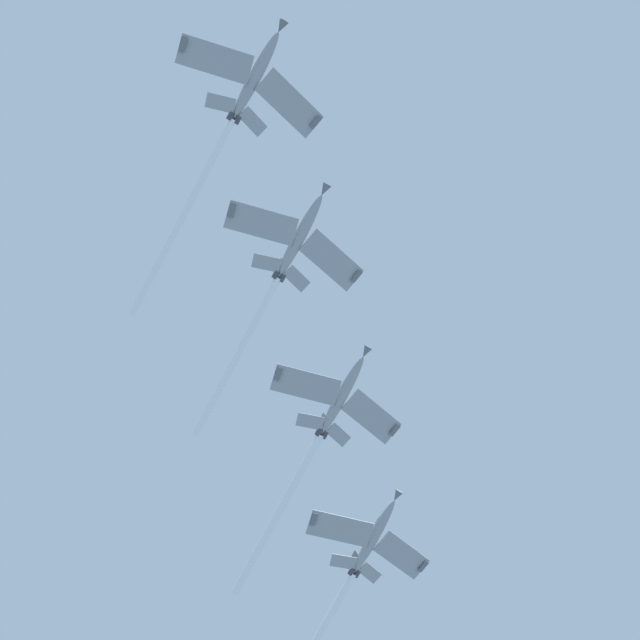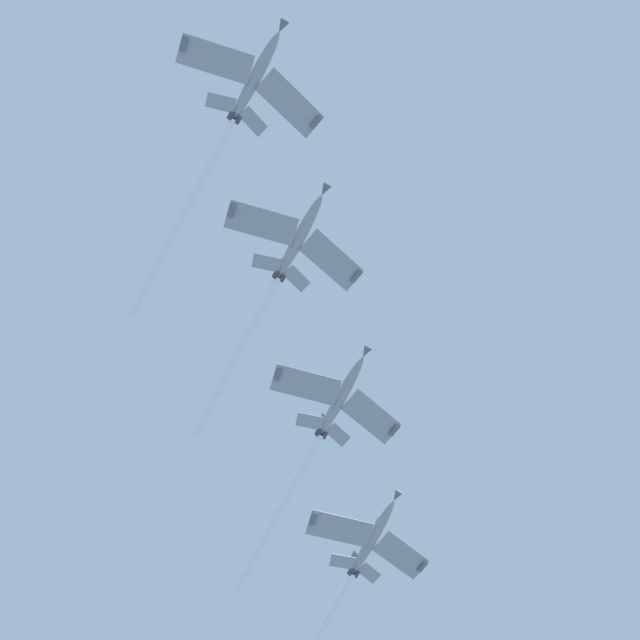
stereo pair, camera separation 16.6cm
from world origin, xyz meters
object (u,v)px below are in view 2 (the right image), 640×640
object	(u,v)px
jet_second	(281,272)
jet_third	(319,437)
jet_fourth	(354,570)
jet_lead	(234,118)

from	to	relation	value
jet_second	jet_third	world-z (taller)	jet_second
jet_fourth	jet_third	bearing A→B (deg)	-72.42
jet_lead	jet_fourth	distance (m)	64.46
jet_lead	jet_third	world-z (taller)	jet_lead
jet_lead	jet_third	distance (m)	43.40
jet_third	jet_second	bearing A→B (deg)	-71.06
jet_third	jet_lead	bearing A→B (deg)	-72.85
jet_lead	jet_second	size ratio (longest dim) A/B	1.11
jet_second	jet_third	bearing A→B (deg)	108.94
jet_fourth	jet_second	bearing A→B (deg)	-71.72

